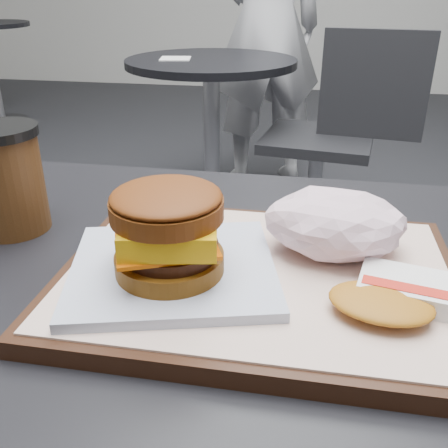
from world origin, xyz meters
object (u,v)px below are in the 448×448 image
hash_brown (399,295)px  crumpled_wrapper (335,223)px  customer_table (227,411)px  serving_tray (258,278)px  coffee_cup (6,177)px  neighbor_chair (337,128)px  breakfast_sandwich (170,240)px  neighbor_table (212,108)px  patron (267,25)px

hash_brown → crumpled_wrapper: size_ratio=0.91×
customer_table → serving_tray: 0.20m
coffee_cup → neighbor_chair: 1.60m
hash_brown → crumpled_wrapper: (-0.05, 0.09, 0.02)m
hash_brown → coffee_cup: bearing=165.0°
coffee_cup → neighbor_chair: size_ratio=0.14×
serving_tray → neighbor_chair: (0.14, 1.57, -0.27)m
serving_tray → breakfast_sandwich: 0.10m
neighbor_table → patron: bearing=75.3°
serving_tray → neighbor_chair: size_ratio=0.43×
breakfast_sandwich → crumpled_wrapper: (0.15, 0.08, -0.01)m
coffee_cup → hash_brown: bearing=-15.0°
hash_brown → patron: patron is taller
patron → neighbor_table: bearing=52.4°
breakfast_sandwich → serving_tray: bearing=19.9°
customer_table → serving_tray: size_ratio=2.11×
crumpled_wrapper → coffee_cup: coffee_cup is taller
customer_table → breakfast_sandwich: size_ratio=3.53×
customer_table → coffee_cup: 0.38m
neighbor_table → neighbor_chair: size_ratio=0.85×
customer_table → coffee_cup: (-0.27, 0.07, 0.25)m
neighbor_table → crumpled_wrapper: bearing=-74.3°
neighbor_table → breakfast_sandwich: bearing=-79.8°
serving_tray → neighbor_table: serving_tray is taller
serving_tray → neighbor_chair: neighbor_chair is taller
breakfast_sandwich → patron: 2.31m
customer_table → patron: bearing=94.7°
neighbor_table → neighbor_chair: neighbor_chair is taller
neighbor_chair → coffee_cup: bearing=-106.5°
breakfast_sandwich → hash_brown: 0.20m
serving_tray → neighbor_table: 1.72m
serving_tray → hash_brown: (0.12, -0.04, 0.02)m
breakfast_sandwich → neighbor_table: (-0.30, 1.69, -0.28)m
breakfast_sandwich → crumpled_wrapper: 0.17m
serving_tray → neighbor_chair: bearing=84.9°
serving_tray → neighbor_chair: 1.60m
hash_brown → crumpled_wrapper: crumpled_wrapper is taller
coffee_cup → neighbor_table: size_ratio=0.17×
customer_table → patron: size_ratio=0.48×
neighbor_chair → neighbor_table: bearing=170.6°
coffee_cup → crumpled_wrapper: bearing=-3.9°
neighbor_table → hash_brown: bearing=-73.4°
breakfast_sandwich → patron: bearing=93.5°
hash_brown → coffee_cup: (-0.43, 0.11, 0.04)m
customer_table → breakfast_sandwich: (-0.05, -0.04, 0.24)m
serving_tray → hash_brown: hash_brown is taller
customer_table → neighbor_chair: (0.17, 1.56, -0.07)m
customer_table → crumpled_wrapper: crumpled_wrapper is taller
customer_table → breakfast_sandwich: bearing=-139.6°
crumpled_wrapper → coffee_cup: bearing=176.1°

